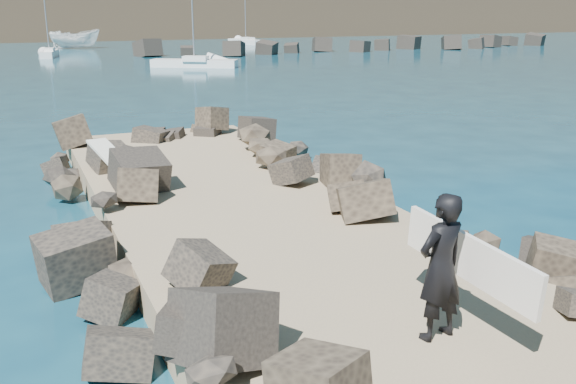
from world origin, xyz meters
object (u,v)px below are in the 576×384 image
surfboard_resting (111,160)px  boat_imported (75,39)px  surfer_with_board (445,266)px  sailboat_c (194,63)px

surfboard_resting → boat_imported: size_ratio=0.36×
boat_imported → surfer_with_board: (-3.42, -78.48, 0.45)m
surfboard_resting → boat_imported: boat_imported is taller
surfboard_resting → surfer_with_board: 10.80m
sailboat_c → surfboard_resting: bearing=-108.7°
surfer_with_board → sailboat_c: bearing=78.3°
boat_imported → sailboat_c: (6.38, -31.25, -0.81)m
boat_imported → sailboat_c: 31.91m
boat_imported → surfboard_resting: bearing=-176.9°
boat_imported → surfer_with_board: bearing=-174.3°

